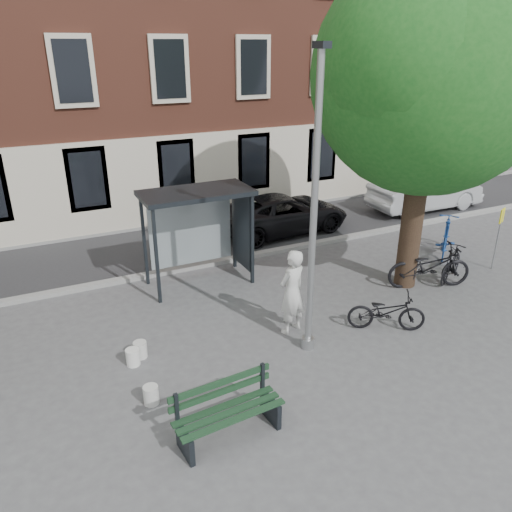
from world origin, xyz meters
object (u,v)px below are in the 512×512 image
object	(u,v)px
painter	(292,292)
bike_c	(386,312)
bike_a	(429,267)
car_dark	(283,213)
car_silver	(426,191)
notice_sign	(500,226)
bike_d	(451,263)
bench	(228,413)
bus_shelter	(210,214)
bike_b	(446,236)
lamppost	(313,226)

from	to	relation	value
painter	bike_c	distance (m)	2.24
painter	bike_c	xyz separation A→B (m)	(1.98, -0.89, -0.54)
bike_a	car_dark	xyz separation A→B (m)	(-1.42, 5.53, 0.07)
car_dark	car_silver	xyz separation A→B (m)	(6.23, -0.26, 0.11)
painter	notice_sign	size ratio (longest dim) A/B	1.08
bike_d	car_dark	bearing A→B (deg)	-4.66
bike_c	bench	bearing A→B (deg)	139.29
car_silver	notice_sign	world-z (taller)	notice_sign
bench	bike_c	bearing A→B (deg)	14.07
bench	bike_d	bearing A→B (deg)	15.33
bench	bike_a	world-z (taller)	bike_a
bench	bike_c	world-z (taller)	bench
bus_shelter	bench	world-z (taller)	bus_shelter
bike_c	car_silver	xyz separation A→B (m)	(7.26, 6.52, 0.31)
painter	bike_b	bearing A→B (deg)	177.32
bike_b	bike_c	distance (m)	5.25
lamppost	notice_sign	xyz separation A→B (m)	(7.00, 1.17, -1.47)
notice_sign	bike_b	bearing A→B (deg)	86.67
painter	bike_d	size ratio (longest dim) A/B	1.23
bench	bike_a	bearing A→B (deg)	17.15
painter	bench	distance (m)	3.58
lamppost	bike_b	world-z (taller)	lamppost
painter	notice_sign	bearing A→B (deg)	165.15
lamppost	car_dark	xyz separation A→B (m)	(3.03, 6.65, -2.13)
car_silver	bus_shelter	bearing A→B (deg)	104.39
bike_b	bike_d	world-z (taller)	bike_b
bike_d	bike_c	bearing A→B (deg)	83.89
bench	bike_a	distance (m)	7.55
lamppost	bike_c	xyz separation A→B (m)	(2.00, -0.13, -2.33)
painter	bike_c	size ratio (longest dim) A/B	1.14
bus_shelter	bike_d	size ratio (longest dim) A/B	1.76
painter	car_silver	world-z (taller)	painter
bench	car_silver	size ratio (longest dim) A/B	0.41
bike_a	bike_b	xyz separation A→B (m)	(2.05, 1.44, 0.03)
car_dark	bike_c	bearing A→B (deg)	168.50
car_silver	notice_sign	bearing A→B (deg)	157.95
bike_b	bench	bearing A→B (deg)	73.34
lamppost	notice_sign	bearing A→B (deg)	9.51
bus_shelter	bike_c	size ratio (longest dim) A/B	1.64
bike_d	bike_b	bearing A→B (deg)	-67.75
bench	car_dark	distance (m)	10.01
painter	bike_c	bearing A→B (deg)	137.65
bus_shelter	bike_b	distance (m)	7.39
lamppost	painter	xyz separation A→B (m)	(0.02, 0.76, -1.79)
bus_shelter	bike_b	xyz separation A→B (m)	(7.11, -1.54, -1.30)
bike_d	painter	bearing A→B (deg)	66.97
car_dark	car_silver	bearing A→B (deg)	-95.29
bike_a	painter	bearing A→B (deg)	114.99
lamppost	car_silver	distance (m)	11.43
bike_d	car_dark	distance (m)	5.94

